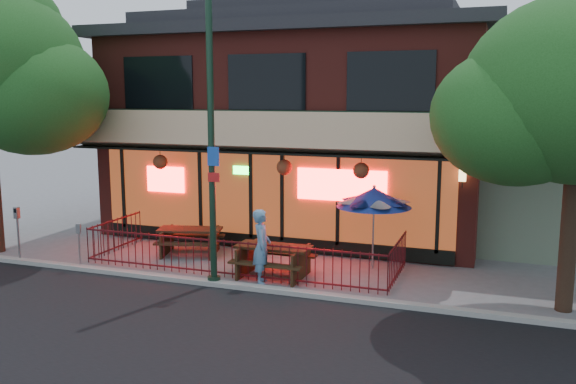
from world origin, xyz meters
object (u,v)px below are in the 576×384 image
(picnic_table_left, at_px, (190,237))
(street_light, at_px, (212,158))
(picnic_table_right, at_px, (274,256))
(parking_meter_far, at_px, (18,225))
(parking_meter_near, at_px, (79,238))
(patio_umbrella, at_px, (374,197))
(pedestrian, at_px, (262,246))

(picnic_table_left, bearing_deg, street_light, -50.36)
(picnic_table_right, height_order, parking_meter_far, parking_meter_far)
(street_light, relative_size, parking_meter_far, 4.48)
(picnic_table_right, height_order, parking_meter_near, parking_meter_near)
(picnic_table_right, height_order, patio_umbrella, patio_umbrella)
(patio_umbrella, xyz_separation_m, parking_meter_near, (-7.41, -2.70, -1.10))
(picnic_table_left, xyz_separation_m, patio_umbrella, (5.34, 0.36, 1.44))
(street_light, distance_m, patio_umbrella, 4.51)
(patio_umbrella, bearing_deg, pedestrian, -136.71)
(patio_umbrella, height_order, parking_meter_near, patio_umbrella)
(picnic_table_left, bearing_deg, picnic_table_right, -21.74)
(patio_umbrella, bearing_deg, picnic_table_right, -144.61)
(parking_meter_near, bearing_deg, patio_umbrella, 20.01)
(picnic_table_right, bearing_deg, street_light, -136.37)
(pedestrian, xyz_separation_m, parking_meter_near, (-5.08, -0.50, -0.09))
(picnic_table_right, distance_m, parking_meter_far, 7.31)
(street_light, xyz_separation_m, parking_meter_far, (-6.05, 0.00, -2.09))
(picnic_table_right, bearing_deg, parking_meter_far, -171.32)
(picnic_table_right, relative_size, patio_umbrella, 0.85)
(picnic_table_left, height_order, parking_meter_far, parking_meter_far)
(parking_meter_far, bearing_deg, picnic_table_right, 8.68)
(picnic_table_right, xyz_separation_m, parking_meter_far, (-7.21, -1.10, 0.52))
(patio_umbrella, bearing_deg, street_light, -141.59)
(picnic_table_left, relative_size, picnic_table_right, 1.09)
(parking_meter_near, bearing_deg, picnic_table_left, 48.47)
(picnic_table_left, relative_size, pedestrian, 1.13)
(parking_meter_near, xyz_separation_m, parking_meter_far, (-2.05, -0.00, 0.22))
(street_light, relative_size, parking_meter_near, 5.63)
(picnic_table_left, distance_m, parking_meter_far, 4.76)
(street_light, distance_m, parking_meter_far, 6.40)
(street_light, height_order, parking_meter_near, street_light)
(pedestrian, height_order, parking_meter_near, pedestrian)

